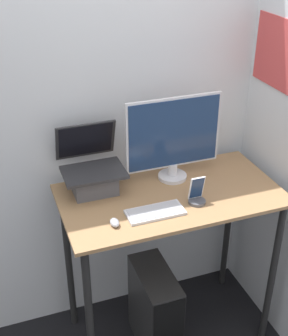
# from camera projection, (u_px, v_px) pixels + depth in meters

# --- Properties ---
(wall_back) EXTENTS (6.00, 0.05, 2.60)m
(wall_back) POSITION_uv_depth(u_px,v_px,m) (145.00, 111.00, 2.58)
(wall_back) COLOR silver
(wall_back) RESTS_ON ground_plane
(desk) EXTENTS (1.14, 0.61, 0.99)m
(desk) POSITION_uv_depth(u_px,v_px,m) (170.00, 219.00, 2.49)
(desk) COLOR #936D47
(desk) RESTS_ON ground_plane
(laptop) EXTENTS (0.31, 0.30, 0.34)m
(laptop) POSITION_uv_depth(u_px,v_px,m) (93.00, 174.00, 2.39)
(laptop) COLOR #4C4C51
(laptop) RESTS_ON desk
(monitor) EXTENTS (0.52, 0.16, 0.46)m
(monitor) POSITION_uv_depth(u_px,v_px,m) (173.00, 139.00, 2.43)
(monitor) COLOR silver
(monitor) RESTS_ON desk
(keyboard) EXTENTS (0.28, 0.13, 0.02)m
(keyboard) POSITION_uv_depth(u_px,v_px,m) (155.00, 212.00, 2.25)
(keyboard) COLOR silver
(keyboard) RESTS_ON desk
(mouse) EXTENTS (0.04, 0.07, 0.03)m
(mouse) POSITION_uv_depth(u_px,v_px,m) (115.00, 223.00, 2.16)
(mouse) COLOR #99999E
(mouse) RESTS_ON desk
(cell_phone) EXTENTS (0.09, 0.09, 0.15)m
(cell_phone) POSITION_uv_depth(u_px,v_px,m) (197.00, 196.00, 2.32)
(cell_phone) COLOR #4C4C51
(cell_phone) RESTS_ON desk
(computer_tower) EXTENTS (0.19, 0.41, 0.55)m
(computer_tower) POSITION_uv_depth(u_px,v_px,m) (155.00, 311.00, 2.66)
(computer_tower) COLOR black
(computer_tower) RESTS_ON ground_plane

